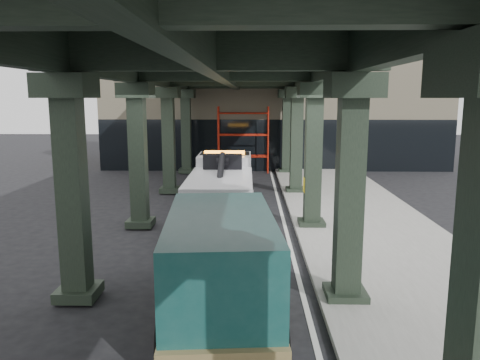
# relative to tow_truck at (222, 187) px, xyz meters

# --- Properties ---
(ground) EXTENTS (90.00, 90.00, 0.00)m
(ground) POSITION_rel_tow_truck_xyz_m (0.58, -3.29, -1.23)
(ground) COLOR black
(ground) RESTS_ON ground
(sidewalk) EXTENTS (5.00, 40.00, 0.15)m
(sidewalk) POSITION_rel_tow_truck_xyz_m (5.08, -1.29, -1.15)
(sidewalk) COLOR gray
(sidewalk) RESTS_ON ground
(lane_stripe) EXTENTS (0.12, 38.00, 0.01)m
(lane_stripe) POSITION_rel_tow_truck_xyz_m (2.28, -1.29, -1.22)
(lane_stripe) COLOR silver
(lane_stripe) RESTS_ON ground
(viaduct) EXTENTS (7.40, 32.00, 6.40)m
(viaduct) POSITION_rel_tow_truck_xyz_m (0.18, -1.29, 4.23)
(viaduct) COLOR black
(viaduct) RESTS_ON ground
(building) EXTENTS (22.00, 10.00, 8.00)m
(building) POSITION_rel_tow_truck_xyz_m (2.58, 16.71, 2.77)
(building) COLOR #C6B793
(building) RESTS_ON ground
(scaffolding) EXTENTS (3.08, 0.88, 4.00)m
(scaffolding) POSITION_rel_tow_truck_xyz_m (0.58, 11.35, 0.88)
(scaffolding) COLOR red
(scaffolding) RESTS_ON ground
(tow_truck) EXTENTS (2.39, 7.72, 2.52)m
(tow_truck) POSITION_rel_tow_truck_xyz_m (0.00, 0.00, 0.00)
(tow_truck) COLOR black
(tow_truck) RESTS_ON ground
(towed_van) EXTENTS (2.61, 5.71, 2.26)m
(towed_van) POSITION_rel_tow_truck_xyz_m (0.45, -8.06, -0.02)
(towed_van) COLOR #12423F
(towed_van) RESTS_ON ground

